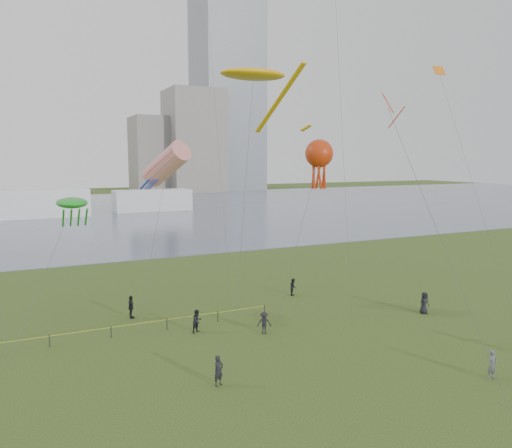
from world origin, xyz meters
name	(u,v)px	position (x,y,z in m)	size (l,w,h in m)	color
ground_plane	(336,395)	(0.00, 0.00, 0.00)	(400.00, 400.00, 0.00)	#293E13
lake	(91,212)	(0.00, 100.00, 0.02)	(400.00, 120.00, 0.08)	slate
tower	(227,36)	(62.00, 168.00, 60.00)	(24.00, 24.00, 120.00)	slate
building_mid	(194,141)	(46.00, 162.00, 19.00)	(20.00, 20.00, 38.00)	slate
building_low	(154,154)	(32.00, 168.00, 14.00)	(16.00, 18.00, 28.00)	slate
pavilion_left	(34,203)	(-12.00, 95.00, 3.00)	(22.00, 8.00, 6.00)	silver
pavilion_right	(152,200)	(14.00, 98.00, 2.50)	(18.00, 7.00, 5.00)	silver
fence	(14,344)	(-15.50, 13.94, 0.55)	(24.07, 0.07, 1.05)	black
kite_flyer	(492,364)	(9.14, -2.12, 0.87)	(0.63, 0.42, 1.73)	#52555A
spectator_a	(197,321)	(-3.55, 12.41, 0.84)	(0.82, 0.64, 1.68)	black
spectator_b	(264,323)	(0.69, 10.10, 0.80)	(1.03, 0.59, 1.59)	black
spectator_c	(131,307)	(-7.23, 17.66, 0.91)	(1.07, 0.45, 1.82)	black
spectator_d	(424,303)	(14.51, 8.76, 0.89)	(0.87, 0.57, 1.78)	black
spectator_f	(219,371)	(-5.24, 3.78, 0.86)	(0.62, 0.41, 1.71)	black
spectator_g	(293,287)	(7.62, 18.07, 0.78)	(0.76, 0.59, 1.56)	black
kite_stingray	(254,75)	(2.16, 14.99, 18.86)	(5.57, 10.15, 19.34)	#3F3F42
kite_windsock	(166,164)	(-3.43, 20.27, 12.01)	(5.98, 8.86, 13.98)	#3F3F42
kite_creature	(72,203)	(-10.98, 20.57, 9.01)	(5.98, 9.67, 9.46)	#3F3F42
kite_octopus	(319,154)	(7.73, 14.23, 12.83)	(5.71, 2.71, 14.05)	#3F3F42
kite_delta	(393,116)	(8.11, 5.80, 15.30)	(1.88, 12.08, 16.80)	#3F3F42
small_kites	(247,11)	(2.64, 17.27, 24.22)	(34.86, 14.09, 9.78)	red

